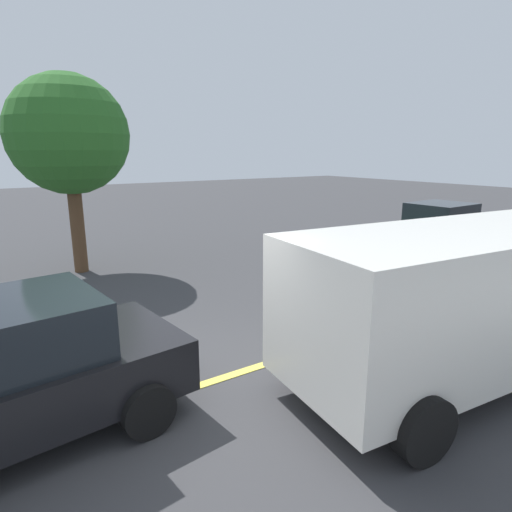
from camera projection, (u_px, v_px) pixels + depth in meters
The scene contains 5 objects.
ground_plane at pixel (166, 397), 5.77m from camera, with size 80.00×80.00×0.00m, color #38383A.
lane_marking_centre at pixel (331, 343), 7.38m from camera, with size 28.00×0.16×0.01m, color #E0D14C.
white_van at pixel (463, 295), 5.96m from camera, with size 5.38×2.69×2.20m.
car_green_behind_van at pixel (437, 229), 13.77m from camera, with size 3.87×2.18×1.62m.
tree_left_verge at pixel (69, 136), 11.00m from camera, with size 3.05×3.05×5.17m.
Camera 1 is at (-1.84, -4.97, 3.21)m, focal length 30.12 mm.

